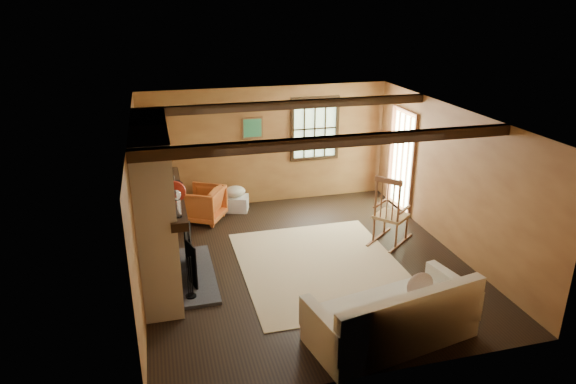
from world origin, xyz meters
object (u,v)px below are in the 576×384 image
object	(u,v)px
fireplace	(158,213)
laundry_basket	(235,203)
sofa	(394,319)
armchair	(203,204)
rocking_chair	(390,214)

from	to	relation	value
fireplace	laundry_basket	size ratio (longest dim) A/B	4.80
sofa	armchair	size ratio (longest dim) A/B	3.05
sofa	laundry_basket	distance (m)	4.81
fireplace	sofa	distance (m)	3.59
fireplace	rocking_chair	world-z (taller)	fireplace
laundry_basket	armchair	xyz separation A→B (m)	(-0.67, -0.33, 0.18)
laundry_basket	rocking_chair	bearing A→B (deg)	-41.54
fireplace	rocking_chair	size ratio (longest dim) A/B	1.94
fireplace	armchair	xyz separation A→B (m)	(0.81, 2.10, -0.77)
sofa	armchair	xyz separation A→B (m)	(-1.89, 4.32, 0.03)
rocking_chair	armchair	distance (m)	3.52
fireplace	laundry_basket	world-z (taller)	fireplace
armchair	sofa	bearing A→B (deg)	53.56
sofa	armchair	bearing A→B (deg)	102.60
fireplace	rocking_chair	distance (m)	3.90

